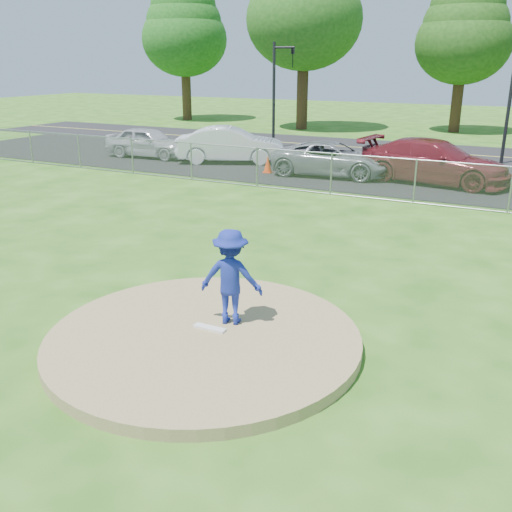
# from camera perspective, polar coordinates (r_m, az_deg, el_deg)

# --- Properties ---
(ground) EXTENTS (120.00, 120.00, 0.00)m
(ground) POSITION_cam_1_polar(r_m,az_deg,el_deg) (18.71, 11.14, 4.22)
(ground) COLOR #265813
(ground) RESTS_ON ground
(pitchers_mound) EXTENTS (5.40, 5.40, 0.20)m
(pitchers_mound) POSITION_cam_1_polar(r_m,az_deg,el_deg) (9.98, -5.24, -8.25)
(pitchers_mound) COLOR #927C50
(pitchers_mound) RESTS_ON ground
(pitching_rubber) EXTENTS (0.60, 0.15, 0.04)m
(pitching_rubber) POSITION_cam_1_polar(r_m,az_deg,el_deg) (10.07, -4.66, -7.19)
(pitching_rubber) COLOR white
(pitching_rubber) RESTS_ON pitchers_mound
(chain_link_fence) EXTENTS (40.00, 0.06, 1.50)m
(chain_link_fence) POSITION_cam_1_polar(r_m,az_deg,el_deg) (20.43, 12.85, 7.50)
(chain_link_fence) COLOR gray
(chain_link_fence) RESTS_ON ground
(parking_lot) EXTENTS (50.00, 8.00, 0.01)m
(parking_lot) POSITION_cam_1_polar(r_m,az_deg,el_deg) (24.89, 15.36, 7.55)
(parking_lot) COLOR black
(parking_lot) RESTS_ON ground
(street) EXTENTS (60.00, 7.00, 0.01)m
(street) POSITION_cam_1_polar(r_m,az_deg,el_deg) (32.18, 18.22, 9.75)
(street) COLOR black
(street) RESTS_ON ground
(tree_far_left) EXTENTS (6.72, 6.72, 10.74)m
(tree_far_left) POSITION_cam_1_polar(r_m,az_deg,el_deg) (48.60, -7.21, 21.69)
(tree_far_left) COLOR #3A2515
(tree_far_left) RESTS_ON ground
(tree_left) EXTENTS (7.84, 7.84, 12.53)m
(tree_left) POSITION_cam_1_polar(r_m,az_deg,el_deg) (41.74, 4.88, 23.86)
(tree_left) COLOR #362213
(tree_left) RESTS_ON ground
(tree_center) EXTENTS (6.16, 6.16, 9.84)m
(tree_center) POSITION_cam_1_polar(r_m,az_deg,el_deg) (41.92, 20.14, 20.40)
(tree_center) COLOR #372114
(tree_center) RESTS_ON ground
(traffic_signal_left) EXTENTS (1.28, 0.20, 5.60)m
(traffic_signal_left) POSITION_cam_1_polar(r_m,az_deg,el_deg) (32.47, 2.19, 16.70)
(traffic_signal_left) COLOR black
(traffic_signal_left) RESTS_ON ground
(pitcher) EXTENTS (1.24, 0.90, 1.72)m
(pitcher) POSITION_cam_1_polar(r_m,az_deg,el_deg) (9.99, -2.52, -2.10)
(pitcher) COLOR navy
(pitcher) RESTS_ON pitchers_mound
(traffic_cone) EXTENTS (0.37, 0.37, 0.73)m
(traffic_cone) POSITION_cam_1_polar(r_m,az_deg,el_deg) (25.09, 1.19, 9.16)
(traffic_cone) COLOR #F43F0C
(traffic_cone) RESTS_ON parking_lot
(parked_car_silver) EXTENTS (4.51, 2.06, 1.50)m
(parked_car_silver) POSITION_cam_1_polar(r_m,az_deg,el_deg) (29.68, -10.71, 11.13)
(parked_car_silver) COLOR #B5B6BB
(parked_car_silver) RESTS_ON parking_lot
(parked_car_white) EXTENTS (5.36, 3.69, 1.67)m
(parked_car_white) POSITION_cam_1_polar(r_m,az_deg,el_deg) (27.63, -2.55, 11.05)
(parked_car_white) COLOR white
(parked_car_white) RESTS_ON parking_lot
(parked_car_gray) EXTENTS (5.25, 2.78, 1.40)m
(parked_car_gray) POSITION_cam_1_polar(r_m,az_deg,el_deg) (24.59, 7.64, 9.60)
(parked_car_gray) COLOR gray
(parked_car_gray) RESTS_ON parking_lot
(parked_car_darkred) EXTENTS (6.14, 3.16, 1.70)m
(parked_car_darkred) POSITION_cam_1_polar(r_m,az_deg,el_deg) (23.93, 17.36, 9.02)
(parked_car_darkred) COLOR maroon
(parked_car_darkred) RESTS_ON parking_lot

